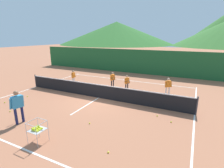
{
  "coord_description": "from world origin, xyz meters",
  "views": [
    {
      "loc": [
        5.76,
        -9.63,
        4.12
      ],
      "look_at": [
        0.92,
        0.21,
        1.05
      ],
      "focal_mm": 27.58,
      "sensor_mm": 36.0,
      "label": 1
    }
  ],
  "objects_px": {
    "student_2": "(127,82)",
    "tennis_ball_8": "(108,152)",
    "tennis_net": "(99,91)",
    "student_3": "(168,85)",
    "ball_cart": "(37,129)",
    "tennis_ball_2": "(27,96)",
    "tennis_ball_5": "(90,123)",
    "student_1": "(113,78)",
    "tennis_ball_9": "(171,122)",
    "tennis_ball_1": "(15,118)",
    "instructor": "(18,104)",
    "tennis_ball_0": "(5,102)",
    "tennis_ball_3": "(10,111)",
    "tennis_ball_4": "(157,116)",
    "student_0": "(73,76)"
  },
  "relations": [
    {
      "from": "tennis_ball_8",
      "to": "tennis_ball_5",
      "type": "bearing_deg",
      "value": 139.98
    },
    {
      "from": "instructor",
      "to": "tennis_ball_0",
      "type": "relative_size",
      "value": 24.46
    },
    {
      "from": "tennis_net",
      "to": "student_2",
      "type": "height_order",
      "value": "student_2"
    },
    {
      "from": "student_1",
      "to": "tennis_ball_8",
      "type": "distance_m",
      "value": 8.34
    },
    {
      "from": "student_0",
      "to": "tennis_ball_5",
      "type": "height_order",
      "value": "student_0"
    },
    {
      "from": "instructor",
      "to": "ball_cart",
      "type": "relative_size",
      "value": 1.85
    },
    {
      "from": "tennis_ball_2",
      "to": "tennis_ball_3",
      "type": "height_order",
      "value": "same"
    },
    {
      "from": "ball_cart",
      "to": "student_1",
      "type": "bearing_deg",
      "value": 94.64
    },
    {
      "from": "tennis_ball_0",
      "to": "tennis_ball_9",
      "type": "distance_m",
      "value": 10.1
    },
    {
      "from": "tennis_ball_9",
      "to": "tennis_ball_3",
      "type": "bearing_deg",
      "value": -161.89
    },
    {
      "from": "ball_cart",
      "to": "tennis_ball_2",
      "type": "relative_size",
      "value": 13.22
    },
    {
      "from": "student_3",
      "to": "tennis_ball_9",
      "type": "height_order",
      "value": "student_3"
    },
    {
      "from": "tennis_ball_4",
      "to": "ball_cart",
      "type": "bearing_deg",
      "value": -130.66
    },
    {
      "from": "tennis_net",
      "to": "student_2",
      "type": "bearing_deg",
      "value": 62.8
    },
    {
      "from": "ball_cart",
      "to": "tennis_ball_2",
      "type": "xyz_separation_m",
      "value": [
        -5.04,
        3.47,
        -0.56
      ]
    },
    {
      "from": "student_0",
      "to": "tennis_ball_1",
      "type": "relative_size",
      "value": 18.31
    },
    {
      "from": "instructor",
      "to": "tennis_ball_1",
      "type": "xyz_separation_m",
      "value": [
        -0.61,
        0.15,
        -0.96
      ]
    },
    {
      "from": "tennis_ball_4",
      "to": "tennis_ball_0",
      "type": "bearing_deg",
      "value": -165.39
    },
    {
      "from": "student_3",
      "to": "tennis_ball_5",
      "type": "distance_m",
      "value": 6.63
    },
    {
      "from": "student_3",
      "to": "ball_cart",
      "type": "distance_m",
      "value": 8.98
    },
    {
      "from": "student_2",
      "to": "student_0",
      "type": "bearing_deg",
      "value": -177.02
    },
    {
      "from": "student_1",
      "to": "tennis_ball_9",
      "type": "distance_m",
      "value": 6.7
    },
    {
      "from": "tennis_ball_0",
      "to": "tennis_ball_9",
      "type": "xyz_separation_m",
      "value": [
        9.9,
        2.0,
        0.0
      ]
    },
    {
      "from": "student_2",
      "to": "tennis_ball_1",
      "type": "distance_m",
      "value": 7.75
    },
    {
      "from": "tennis_ball_8",
      "to": "tennis_net",
      "type": "bearing_deg",
      "value": 123.88
    },
    {
      "from": "tennis_ball_1",
      "to": "tennis_ball_3",
      "type": "distance_m",
      "value": 1.14
    },
    {
      "from": "tennis_net",
      "to": "instructor",
      "type": "xyz_separation_m",
      "value": [
        -1.65,
        -4.77,
        0.5
      ]
    },
    {
      "from": "tennis_ball_3",
      "to": "tennis_ball_9",
      "type": "xyz_separation_m",
      "value": [
        8.31,
        2.72,
        0.0
      ]
    },
    {
      "from": "student_2",
      "to": "tennis_ball_0",
      "type": "xyz_separation_m",
      "value": [
        -6.08,
        -5.76,
        -0.71
      ]
    },
    {
      "from": "tennis_net",
      "to": "student_3",
      "type": "bearing_deg",
      "value": 32.51
    },
    {
      "from": "tennis_ball_0",
      "to": "tennis_ball_9",
      "type": "bearing_deg",
      "value": 11.41
    },
    {
      "from": "student_2",
      "to": "tennis_ball_9",
      "type": "xyz_separation_m",
      "value": [
        3.83,
        -3.76,
        -0.71
      ]
    },
    {
      "from": "student_3",
      "to": "tennis_ball_2",
      "type": "xyz_separation_m",
      "value": [
        -8.76,
        -4.69,
        -0.73
      ]
    },
    {
      "from": "tennis_ball_3",
      "to": "tennis_ball_9",
      "type": "distance_m",
      "value": 8.74
    },
    {
      "from": "student_0",
      "to": "student_1",
      "type": "height_order",
      "value": "student_1"
    },
    {
      "from": "student_0",
      "to": "student_2",
      "type": "height_order",
      "value": "student_0"
    },
    {
      "from": "tennis_ball_0",
      "to": "tennis_ball_5",
      "type": "xyz_separation_m",
      "value": [
        6.36,
        0.11,
        0.0
      ]
    },
    {
      "from": "instructor",
      "to": "student_0",
      "type": "relative_size",
      "value": 1.34
    },
    {
      "from": "tennis_ball_2",
      "to": "tennis_ball_4",
      "type": "height_order",
      "value": "same"
    },
    {
      "from": "ball_cart",
      "to": "tennis_ball_8",
      "type": "bearing_deg",
      "value": 12.6
    },
    {
      "from": "student_2",
      "to": "tennis_ball_8",
      "type": "height_order",
      "value": "student_2"
    },
    {
      "from": "ball_cart",
      "to": "tennis_ball_8",
      "type": "xyz_separation_m",
      "value": [
        2.84,
        0.63,
        -0.56
      ]
    },
    {
      "from": "tennis_ball_3",
      "to": "tennis_ball_5",
      "type": "xyz_separation_m",
      "value": [
        4.77,
        0.83,
        0.0
      ]
    },
    {
      "from": "tennis_ball_1",
      "to": "tennis_ball_8",
      "type": "xyz_separation_m",
      "value": [
        5.53,
        -0.25,
        0.0
      ]
    },
    {
      "from": "ball_cart",
      "to": "tennis_ball_8",
      "type": "height_order",
      "value": "ball_cart"
    },
    {
      "from": "student_3",
      "to": "tennis_ball_5",
      "type": "height_order",
      "value": "student_3"
    },
    {
      "from": "student_1",
      "to": "tennis_ball_5",
      "type": "relative_size",
      "value": 19.0
    },
    {
      "from": "tennis_ball_3",
      "to": "tennis_ball_8",
      "type": "distance_m",
      "value": 6.62
    },
    {
      "from": "tennis_ball_4",
      "to": "student_2",
      "type": "bearing_deg",
      "value": 132.24
    },
    {
      "from": "ball_cart",
      "to": "tennis_ball_5",
      "type": "xyz_separation_m",
      "value": [
        1.03,
        2.16,
        -0.56
      ]
    }
  ]
}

